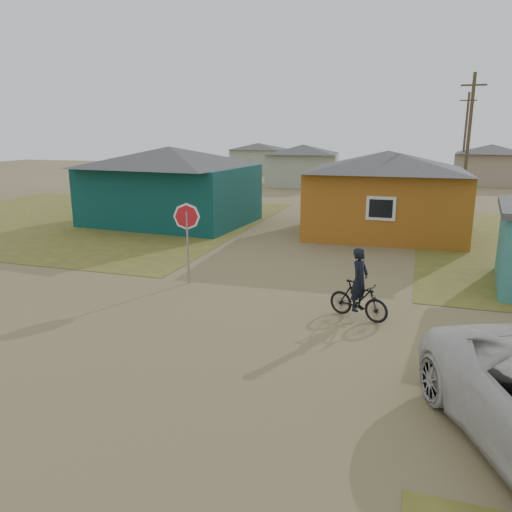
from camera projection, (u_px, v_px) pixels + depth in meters
The scene contains 11 objects.
ground at pixel (232, 340), 11.72m from camera, with size 120.00×120.00×0.00m, color olive.
grass_nw at pixel (79, 219), 27.88m from camera, with size 20.00×18.00×0.00m, color olive.
house_teal at pixel (170, 184), 26.20m from camera, with size 8.93×7.08×4.00m.
house_yellow at pixel (386, 192), 23.40m from camera, with size 7.72×6.76×3.90m.
house_pale_west at pixel (303, 164), 44.42m from camera, with size 7.04×6.15×3.60m.
house_beige_east at pixel (490, 164), 45.19m from camera, with size 6.95×6.05×3.60m.
house_pale_north at pixel (258, 157), 57.91m from camera, with size 6.28×5.81×3.40m.
utility_pole_near at pixel (468, 142), 29.06m from camera, with size 1.40×0.20×8.00m.
utility_pole_far at pixel (465, 138), 43.53m from camera, with size 1.40×0.20×8.00m.
stop_sign at pixel (187, 225), 15.66m from camera, with size 0.84×0.18×2.60m.
cyclist at pixel (359, 293), 12.93m from camera, with size 1.73×1.04×1.89m.
Camera 1 is at (3.88, -10.17, 4.79)m, focal length 35.00 mm.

